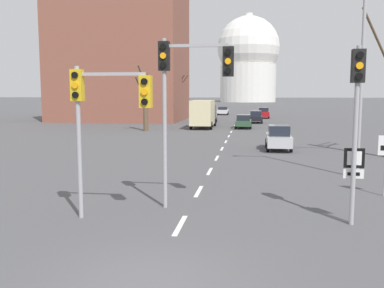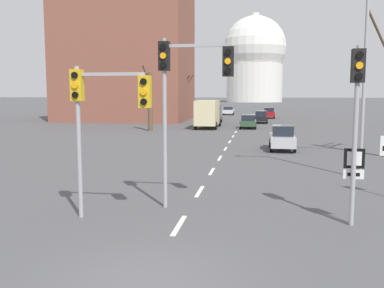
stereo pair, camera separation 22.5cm
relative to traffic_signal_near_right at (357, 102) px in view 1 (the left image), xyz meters
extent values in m
plane|color=#4C4C4F|center=(-5.09, -4.73, -3.68)|extent=(800.00, 800.00, 0.00)
cube|color=silver|center=(-5.09, -0.80, -3.67)|extent=(0.16, 2.00, 0.01)
cube|color=silver|center=(-5.09, 3.70, -3.67)|extent=(0.16, 2.00, 0.01)
cube|color=silver|center=(-5.09, 8.20, -3.67)|extent=(0.16, 2.00, 0.01)
cube|color=silver|center=(-5.09, 12.70, -3.67)|extent=(0.16, 2.00, 0.01)
cube|color=silver|center=(-5.09, 17.20, -3.67)|extent=(0.16, 2.00, 0.01)
cube|color=silver|center=(-5.09, 21.70, -3.67)|extent=(0.16, 2.00, 0.01)
cube|color=silver|center=(-5.09, 26.20, -3.67)|extent=(0.16, 2.00, 0.01)
cube|color=silver|center=(-5.09, 30.70, -3.67)|extent=(0.16, 2.00, 0.01)
cube|color=silver|center=(-5.09, 35.20, -3.67)|extent=(0.16, 2.00, 0.01)
cube|color=silver|center=(-5.09, 39.70, -3.67)|extent=(0.16, 2.00, 0.01)
cube|color=silver|center=(-5.09, 44.20, -3.67)|extent=(0.16, 2.00, 0.01)
cube|color=silver|center=(-5.09, 48.70, -3.67)|extent=(0.16, 2.00, 0.01)
cylinder|color=#9E9EA3|center=(0.00, 0.01, -1.03)|extent=(0.14, 0.14, 5.29)
cube|color=black|center=(0.00, 0.01, 1.03)|extent=(0.36, 0.28, 0.96)
cylinder|color=black|center=(0.00, -0.16, 1.33)|extent=(0.20, 0.06, 0.20)
cylinder|color=orange|center=(0.00, -0.16, 1.03)|extent=(0.20, 0.06, 0.20)
cylinder|color=black|center=(0.00, -0.16, 0.73)|extent=(0.20, 0.06, 0.20)
cylinder|color=#9E9EA3|center=(-8.33, -0.45, -1.30)|extent=(0.14, 0.14, 4.75)
cube|color=gold|center=(-8.33, -0.45, 0.50)|extent=(0.36, 0.28, 0.96)
cylinder|color=black|center=(-8.33, -0.62, 0.79)|extent=(0.20, 0.06, 0.20)
cylinder|color=orange|center=(-8.33, -0.62, 0.50)|extent=(0.20, 0.06, 0.20)
cylinder|color=black|center=(-8.33, -0.62, 0.20)|extent=(0.20, 0.06, 0.20)
cube|color=#9E9EA3|center=(-7.26, -0.45, 0.83)|extent=(2.15, 0.10, 0.10)
cube|color=gold|center=(-6.18, -0.45, 0.30)|extent=(0.36, 0.28, 0.96)
cylinder|color=black|center=(-6.18, -0.62, 0.59)|extent=(0.20, 0.06, 0.20)
cylinder|color=orange|center=(-6.18, -0.62, 0.30)|extent=(0.20, 0.06, 0.20)
cylinder|color=black|center=(-6.18, -0.62, 0.00)|extent=(0.20, 0.06, 0.20)
cylinder|color=#9E9EA3|center=(-5.94, 1.15, -0.81)|extent=(0.14, 0.14, 5.74)
cube|color=black|center=(-5.94, 1.15, 1.48)|extent=(0.36, 0.28, 0.96)
cylinder|color=black|center=(-5.94, 0.98, 1.78)|extent=(0.20, 0.06, 0.20)
cylinder|color=orange|center=(-5.94, 0.98, 1.48)|extent=(0.20, 0.06, 0.20)
cylinder|color=black|center=(-5.94, 0.98, 1.18)|extent=(0.20, 0.06, 0.20)
cube|color=#9E9EA3|center=(-4.87, 1.15, 1.81)|extent=(2.13, 0.10, 0.10)
cube|color=black|center=(-3.81, 1.15, 1.28)|extent=(0.36, 0.28, 0.96)
cylinder|color=black|center=(-3.81, 0.98, 1.58)|extent=(0.20, 0.06, 0.20)
cylinder|color=orange|center=(-3.81, 0.98, 1.28)|extent=(0.20, 0.06, 0.20)
cylinder|color=black|center=(-3.81, 0.98, 0.98)|extent=(0.20, 0.06, 0.20)
cylinder|color=#9E9EA3|center=(0.04, 0.19, -2.50)|extent=(0.07, 0.07, 2.35)
cube|color=black|center=(0.04, 0.17, -1.68)|extent=(0.60, 0.03, 0.60)
cube|color=white|center=(0.04, 0.15, -1.68)|extent=(0.42, 0.01, 0.42)
cube|color=white|center=(0.04, 0.17, -2.16)|extent=(0.60, 0.03, 0.28)
cube|color=black|center=(0.04, 0.15, -2.16)|extent=(0.36, 0.01, 0.10)
cylinder|color=#9E9EA3|center=(1.91, 7.54, 0.78)|extent=(0.16, 0.16, 8.92)
cube|color=maroon|center=(-1.19, 55.92, -2.99)|extent=(1.73, 3.94, 0.76)
cube|color=#1E232D|center=(-1.19, 55.73, -2.29)|extent=(1.47, 1.89, 0.65)
cylinder|color=black|center=(-2.01, 57.15, -3.37)|extent=(0.18, 0.61, 0.61)
cylinder|color=black|center=(-0.37, 57.15, -3.37)|extent=(0.18, 0.61, 0.61)
cylinder|color=black|center=(-2.01, 54.70, -3.37)|extent=(0.18, 0.61, 0.61)
cylinder|color=black|center=(-0.37, 54.70, -3.37)|extent=(0.18, 0.61, 0.61)
cube|color=#B7B7BC|center=(-1.15, 17.21, -3.00)|extent=(1.64, 4.05, 0.71)
cube|color=#1E232D|center=(-1.15, 17.00, -2.29)|extent=(1.39, 1.95, 0.70)
cylinder|color=black|center=(-1.92, 18.46, -3.35)|extent=(0.18, 0.65, 0.65)
cylinder|color=black|center=(-0.38, 18.46, -3.35)|extent=(0.18, 0.65, 0.65)
cylinder|color=black|center=(-1.92, 15.95, -3.35)|extent=(0.18, 0.65, 0.65)
cylinder|color=black|center=(-0.38, 15.95, -3.35)|extent=(0.18, 0.65, 0.65)
cube|color=black|center=(-2.50, 44.56, -3.05)|extent=(1.69, 3.86, 0.59)
cube|color=#1E232D|center=(-2.50, 44.36, -2.40)|extent=(1.44, 1.85, 0.71)
cylinder|color=black|center=(-3.29, 45.75, -3.35)|extent=(0.18, 0.66, 0.66)
cylinder|color=black|center=(-1.70, 45.75, -3.35)|extent=(0.18, 0.66, 0.66)
cylinder|color=black|center=(-3.29, 43.36, -3.35)|extent=(0.18, 0.66, 0.66)
cylinder|color=black|center=(-1.70, 43.36, -3.35)|extent=(0.18, 0.66, 0.66)
cube|color=#2D4C33|center=(-3.94, 35.54, -3.05)|extent=(1.74, 4.23, 0.57)
cube|color=#1E232D|center=(-3.94, 35.33, -2.45)|extent=(1.48, 2.03, 0.63)
cylinder|color=black|center=(-4.77, 36.85, -3.34)|extent=(0.18, 0.68, 0.68)
cylinder|color=black|center=(-3.12, 36.85, -3.34)|extent=(0.18, 0.68, 0.68)
cylinder|color=black|center=(-4.77, 34.23, -3.34)|extent=(0.18, 0.68, 0.68)
cylinder|color=black|center=(-3.12, 34.23, -3.34)|extent=(0.18, 0.68, 0.68)
cube|color=slate|center=(-8.62, 44.02, -2.95)|extent=(1.69, 4.33, 0.76)
cube|color=#1E232D|center=(-8.62, 43.80, -2.23)|extent=(1.43, 2.08, 0.67)
cylinder|color=black|center=(-9.41, 45.36, -3.33)|extent=(0.18, 0.70, 0.70)
cylinder|color=black|center=(-7.83, 45.36, -3.33)|extent=(0.18, 0.70, 0.70)
cylinder|color=black|center=(-9.41, 42.67, -3.33)|extent=(0.18, 0.70, 0.70)
cylinder|color=black|center=(-7.83, 42.67, -3.33)|extent=(0.18, 0.70, 0.70)
cube|color=silver|center=(-8.33, 66.01, -3.05)|extent=(1.88, 3.97, 0.63)
cube|color=#1E232D|center=(-8.33, 65.81, -2.47)|extent=(1.60, 1.91, 0.54)
cylinder|color=black|center=(-9.22, 67.24, -3.37)|extent=(0.18, 0.62, 0.62)
cylinder|color=black|center=(-7.44, 67.24, -3.37)|extent=(0.18, 0.62, 0.62)
cylinder|color=black|center=(-9.22, 64.78, -3.37)|extent=(0.18, 0.62, 0.62)
cylinder|color=black|center=(-7.44, 64.78, -3.37)|extent=(0.18, 0.62, 0.62)
cube|color=#333842|center=(-8.49, 38.12, -2.19)|extent=(2.20, 2.00, 2.10)
cube|color=beige|center=(-8.49, 34.52, -1.89)|extent=(2.30, 5.20, 2.70)
cylinder|color=black|center=(-9.59, 38.12, -3.24)|extent=(0.24, 0.88, 0.88)
cylinder|color=black|center=(-7.39, 38.12, -3.24)|extent=(0.24, 0.88, 0.88)
cylinder|color=black|center=(-9.59, 33.09, -3.24)|extent=(0.24, 0.88, 0.88)
cylinder|color=black|center=(-7.39, 33.09, -3.24)|extent=(0.24, 0.88, 0.88)
cylinder|color=brown|center=(-13.74, 48.80, -0.33)|extent=(0.35, 0.35, 6.70)
cylinder|color=brown|center=(-13.13, 48.24, 2.11)|extent=(1.21, 1.30, 1.66)
cylinder|color=brown|center=(-14.11, 49.57, 2.05)|extent=(0.71, 1.66, 1.39)
cylinder|color=brown|center=(-13.57, 49.42, 2.33)|extent=(0.42, 1.35, 1.78)
cylinder|color=brown|center=(-14.30, 49.08, 2.57)|extent=(1.22, 0.71, 1.95)
cylinder|color=brown|center=(-12.91, 48.40, 1.92)|extent=(1.70, 1.00, 1.99)
cylinder|color=brown|center=(4.13, 13.68, 3.43)|extent=(2.33, 2.13, 3.33)
cylinder|color=brown|center=(-14.03, 30.63, -0.64)|extent=(0.51, 0.51, 6.07)
cylinder|color=brown|center=(-14.24, 29.92, 2.18)|extent=(0.54, 1.59, 1.95)
cylinder|color=brown|center=(-14.66, 31.50, 0.61)|extent=(1.18, 1.97, 1.66)
cylinder|color=brown|center=(-14.30, 29.64, 0.79)|extent=(0.63, 2.14, 2.39)
cylinder|color=silver|center=(-5.09, 187.42, 4.81)|extent=(25.46, 25.46, 16.97)
sphere|color=silver|center=(-5.09, 187.42, 21.07)|extent=(28.29, 28.29, 28.29)
cylinder|color=silver|center=(-5.09, 187.42, 33.80)|extent=(3.39, 3.39, 4.95)
cube|color=brown|center=(-22.01, 48.09, 5.59)|extent=(18.00, 14.00, 18.54)
camera|label=1|loc=(-3.01, -13.03, 0.25)|focal=40.00mm
camera|label=2|loc=(-2.79, -13.00, 0.25)|focal=40.00mm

